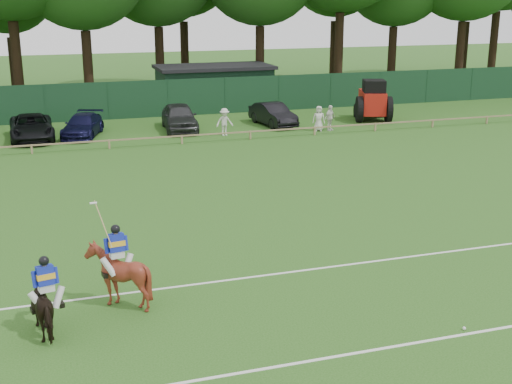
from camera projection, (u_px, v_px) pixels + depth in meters
name	position (u px, v px, depth m)	size (l,w,h in m)	color
ground	(270.00, 262.00, 21.46)	(160.00, 160.00, 0.00)	#1E4C14
horse_dark	(48.00, 306.00, 16.80)	(0.76, 1.67, 1.41)	black
horse_chestnut	(118.00, 275.00, 18.22)	(1.42, 1.59, 1.75)	maroon
suv_black	(32.00, 127.00, 39.13)	(2.37, 5.13, 1.43)	black
sedan_navy	(83.00, 126.00, 40.00)	(1.81, 4.45, 1.29)	#111135
hatch_grey	(179.00, 117.00, 41.79)	(1.93, 4.80, 1.64)	#323234
estate_black	(273.00, 114.00, 43.36)	(1.49, 4.27, 1.41)	black
spectator_left	(224.00, 122.00, 40.24)	(1.04, 0.60, 1.61)	beige
spectator_mid	(330.00, 118.00, 41.68)	(0.91, 0.38, 1.56)	silver
spectator_right	(319.00, 119.00, 41.56)	(0.75, 0.49, 1.53)	silver
rider_dark	(46.00, 281.00, 16.60)	(0.93, 0.47, 1.41)	silver
rider_chestnut	(117.00, 248.00, 17.99)	(0.95, 0.54, 2.05)	silver
polo_ball	(464.00, 328.00, 17.09)	(0.09, 0.09, 0.09)	silver
pitch_lines	(313.00, 308.00, 18.26)	(60.00, 5.10, 0.01)	silver
pitch_rail	(164.00, 137.00, 37.78)	(62.10, 0.10, 0.50)	#997F5B
perimeter_fence	(139.00, 99.00, 45.78)	(92.08, 0.08, 2.50)	#14351E
utility_shed	(214.00, 86.00, 50.21)	(8.40, 4.40, 3.04)	#14331E
tree_row	(150.00, 100.00, 54.02)	(96.00, 12.00, 21.00)	#26561C
tractor	(373.00, 101.00, 44.87)	(3.03, 3.71, 2.69)	#B01910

